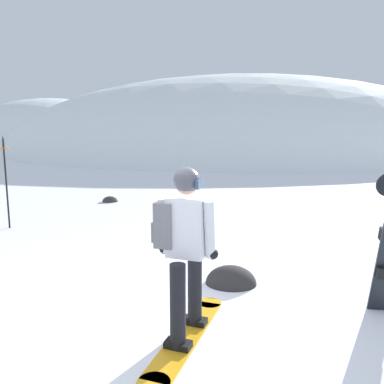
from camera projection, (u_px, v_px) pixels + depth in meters
The scene contains 7 objects.
ground_plane at pixel (147, 319), 4.23m from camera, with size 300.00×300.00×0.00m, color white.
ridge_peak_main at pixel (237, 152), 37.72m from camera, with size 42.62×38.36×14.01m.
ridge_peak_far at pixel (55, 147), 51.88m from camera, with size 25.40×22.86×12.69m.
snowboarder_main at pixel (184, 249), 3.72m from camera, with size 0.66×1.80×1.71m.
piste_marker_near at pixel (6, 176), 8.04m from camera, with size 0.20×0.20×1.96m.
rock_dark at pixel (231, 283), 5.21m from camera, with size 0.69×0.59×0.48m.
rock_small at pixel (110, 202), 11.27m from camera, with size 0.46×0.39×0.32m.
Camera 1 is at (0.94, -3.88, 2.04)m, focal length 35.92 mm.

